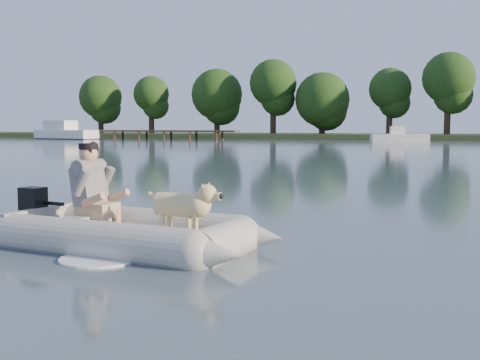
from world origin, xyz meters
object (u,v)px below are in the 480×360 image
(dock, at_px, (159,135))
(man, at_px, (91,183))
(cabin_cruiser, at_px, (67,130))
(motorboat, at_px, (399,132))
(dog, at_px, (179,209))
(dinghy, at_px, (132,200))

(dock, relative_size, man, 15.90)
(dock, xyz_separation_m, cabin_cruiser, (-10.89, -1.28, 0.53))
(man, bearing_deg, motorboat, 96.55)
(dock, height_order, cabin_cruiser, cabin_cruiser)
(dog, relative_size, motorboat, 0.19)
(dock, bearing_deg, dog, -63.52)
(motorboat, bearing_deg, man, -104.47)
(dock, relative_size, motorboat, 3.45)
(dog, bearing_deg, dock, 124.03)
(dock, bearing_deg, motorboat, -7.51)
(dock, xyz_separation_m, man, (24.73, -52.26, 0.30))
(dog, bearing_deg, cabin_cruiser, 133.44)
(dock, xyz_separation_m, dog, (26.13, -52.45, 0.02))
(cabin_cruiser, bearing_deg, dock, 18.09)
(dog, xyz_separation_m, motorboat, (-0.55, 49.08, 0.46))
(dinghy, xyz_separation_m, dog, (0.68, -0.04, -0.08))
(dinghy, relative_size, cabin_cruiser, 0.60)
(dog, height_order, motorboat, motorboat)
(dock, relative_size, dog, 18.37)
(dinghy, bearing_deg, man, 175.76)
(dock, distance_m, dinghy, 58.27)
(cabin_cruiser, bearing_deg, dog, -42.75)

